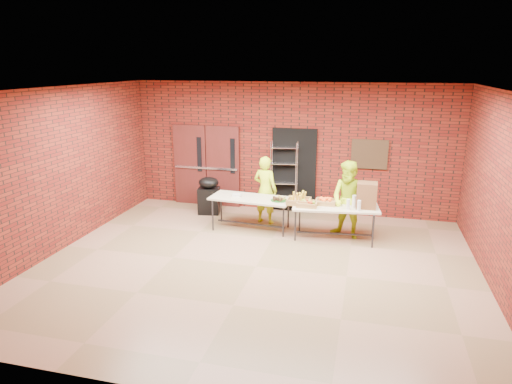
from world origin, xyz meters
TOP-DOWN VIEW (x-y plane):
  - room at (0.00, 0.00)m, footprint 8.08×7.08m
  - double_doors at (-2.20, 3.44)m, footprint 1.78×0.12m
  - dark_doorway at (0.10, 3.46)m, footprint 1.10×0.06m
  - bronze_plaque at (1.90, 3.45)m, footprint 0.85×0.04m
  - wire_rack at (-0.13, 3.32)m, footprint 0.68×0.32m
  - table_left at (-0.60, 1.90)m, footprint 1.86×0.90m
  - table_right at (1.28, 1.75)m, footprint 1.86×0.95m
  - basket_bananas at (0.51, 1.72)m, footprint 0.49×0.38m
  - basket_oranges at (1.07, 1.83)m, footprint 0.42×0.33m
  - basket_apples at (0.70, 1.59)m, footprint 0.42×0.33m
  - muffin_tray at (0.05, 1.84)m, footprint 0.36×0.36m
  - napkin_box at (-0.93, 1.91)m, footprint 0.18×0.12m
  - coffee_dispenser at (1.90, 1.81)m, footprint 0.41×0.36m
  - cup_stack_front at (1.54, 1.59)m, footprint 0.07×0.07m
  - cup_stack_mid at (1.76, 1.54)m, footprint 0.07×0.07m
  - cup_stack_back at (1.66, 1.78)m, footprint 0.09×0.09m
  - covered_grill at (-1.90, 2.75)m, footprint 0.58×0.51m
  - volunteer_woman at (-0.39, 2.42)m, footprint 0.66×0.52m
  - volunteer_man at (1.54, 1.95)m, footprint 1.00×0.91m

SIDE VIEW (x-z plane):
  - covered_grill at x=-1.90m, z-range 0.00..0.93m
  - table_right at x=1.28m, z-range 0.31..1.04m
  - table_left at x=-0.60m, z-range 0.31..1.05m
  - napkin_box at x=-0.93m, z-range 0.74..0.80m
  - muffin_tray at x=0.05m, z-range 0.74..0.83m
  - basket_apples at x=0.70m, z-range 0.73..0.86m
  - basket_oranges at x=1.07m, z-range 0.73..0.86m
  - volunteer_woman at x=-0.39m, z-range 0.00..1.59m
  - basket_bananas at x=0.51m, z-range 0.72..0.88m
  - volunteer_man at x=1.54m, z-range 0.00..1.67m
  - cup_stack_front at x=1.54m, z-range 0.73..0.95m
  - cup_stack_mid at x=1.76m, z-range 0.73..0.96m
  - cup_stack_back at x=1.66m, z-range 0.73..0.99m
  - wire_rack at x=-0.13m, z-range 0.00..1.79m
  - coffee_dispenser at x=1.90m, z-range 0.73..1.27m
  - dark_doorway at x=0.10m, z-range 0.00..2.10m
  - double_doors at x=-2.20m, z-range 0.00..2.10m
  - bronze_plaque at x=1.90m, z-range 1.20..1.90m
  - room at x=0.00m, z-range -0.04..3.24m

